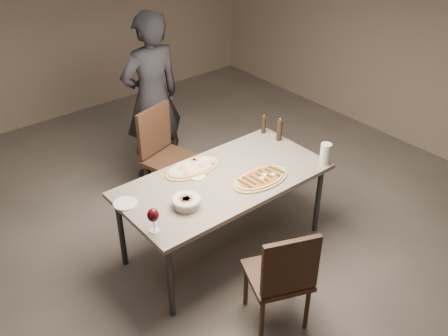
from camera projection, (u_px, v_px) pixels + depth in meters
room at (224, 108)px, 3.85m from camera, size 7.00×7.00×7.00m
dining_table at (224, 184)px, 4.23m from camera, size 1.80×0.90×0.75m
zucchini_pizza at (261, 178)px, 4.16m from camera, size 0.54×0.30×0.05m
ham_pizza at (192, 168)px, 4.31m from camera, size 0.52×0.29×0.04m
bread_basket at (186, 201)px, 3.83m from camera, size 0.23×0.23×0.08m
oil_dish at (197, 177)px, 4.20m from camera, size 0.13×0.13×0.01m
pepper_mill_left at (264, 124)px, 4.83m from camera, size 0.05×0.05×0.19m
pepper_mill_right at (279, 130)px, 4.70m from camera, size 0.06×0.06×0.23m
carafe at (325, 154)px, 4.34m from camera, size 0.10×0.10×0.20m
wine_glass at (153, 216)px, 3.54m from camera, size 0.09×0.09×0.20m
side_plate at (125, 204)px, 3.88m from camera, size 0.19×0.19×0.01m
chair_near at (283, 274)px, 3.57m from camera, size 0.57×0.57×0.92m
chair_far at (164, 150)px, 4.99m from camera, size 0.58×0.58×0.98m
diner at (152, 98)px, 5.17m from camera, size 0.68×0.45×1.82m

